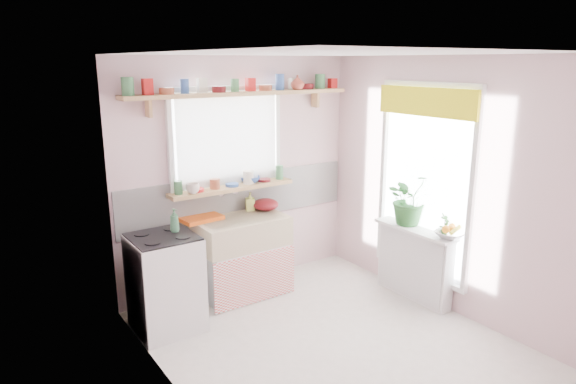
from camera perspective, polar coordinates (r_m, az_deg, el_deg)
room at (r=5.34m, az=4.60°, el=2.71°), size 3.20×3.20×3.20m
sink_unit at (r=5.51m, az=-5.10°, el=-7.10°), size 0.95×0.65×1.11m
cooker at (r=4.94m, az=-13.48°, el=-9.75°), size 0.58×0.58×0.93m
radiator_ledge at (r=5.59m, az=13.85°, el=-7.57°), size 0.22×0.95×0.78m
windowsill at (r=5.46m, az=-6.23°, el=0.45°), size 1.40×0.22×0.04m
pine_shelf at (r=5.37m, az=-5.03°, el=10.85°), size 2.52×0.24×0.04m
shelf_crockery at (r=5.37m, az=-5.04°, el=11.65°), size 2.47×0.11×0.12m
sill_crockery at (r=5.43m, az=-6.41°, el=1.19°), size 1.35×0.11×0.12m
dish_tray at (r=5.39m, az=-9.77°, el=-2.83°), size 0.45×0.35×0.04m
colander at (r=5.64m, az=-2.50°, el=-1.39°), size 0.37×0.37×0.13m
jade_plant at (r=5.50m, az=13.37°, el=-0.72°), size 0.56×0.50×0.55m
fruit_bowl at (r=5.23m, az=17.61°, el=-4.53°), size 0.33×0.33×0.07m
herb_pot at (r=5.25m, az=17.01°, el=-3.50°), size 0.13×0.10×0.23m
soap_bottle_sink at (r=5.63m, az=-4.24°, el=-1.05°), size 0.12×0.12×0.20m
sill_cup at (r=5.19m, az=-10.52°, el=0.38°), size 0.17×0.17×0.10m
sill_bowl at (r=5.60m, az=-4.26°, el=1.41°), size 0.26×0.26×0.07m
shelf_vase at (r=5.66m, az=1.06°, el=12.07°), size 0.18×0.18×0.16m
cooker_bottle at (r=4.83m, az=-12.51°, el=-3.09°), size 0.11×0.11×0.22m
fruit at (r=5.22m, az=17.64°, el=-3.88°), size 0.20×0.14×0.10m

